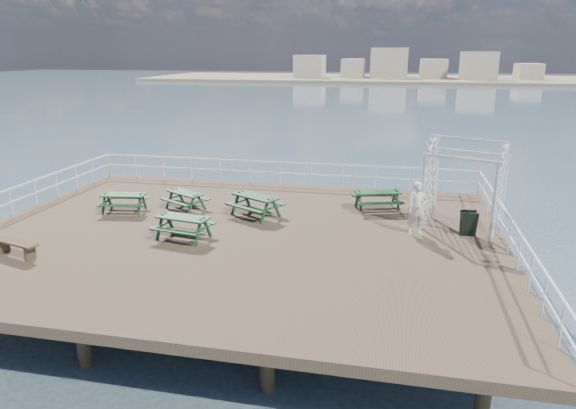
{
  "coord_description": "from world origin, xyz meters",
  "views": [
    {
      "loc": [
        5.25,
        -15.98,
        6.04
      ],
      "look_at": [
        1.82,
        0.09,
        1.1
      ],
      "focal_mm": 32.0,
      "sensor_mm": 36.0,
      "label": 1
    }
  ],
  "objects_px": {
    "picnic_table_a": "(124,199)",
    "picnic_table_d": "(185,197)",
    "picnic_table_c": "(377,196)",
    "trellis_arbor": "(463,190)",
    "picnic_table_b": "(255,201)",
    "person": "(417,208)",
    "flat_bench_near": "(16,245)",
    "picnic_table_e": "(183,223)"
  },
  "relations": [
    {
      "from": "picnic_table_d",
      "to": "person",
      "type": "height_order",
      "value": "person"
    },
    {
      "from": "picnic_table_b",
      "to": "flat_bench_near",
      "type": "xyz_separation_m",
      "value": [
        -6.08,
        -5.39,
        -0.22
      ]
    },
    {
      "from": "picnic_table_a",
      "to": "flat_bench_near",
      "type": "relative_size",
      "value": 1.11
    },
    {
      "from": "picnic_table_b",
      "to": "person",
      "type": "xyz_separation_m",
      "value": [
        5.91,
        -0.85,
        0.35
      ]
    },
    {
      "from": "picnic_table_a",
      "to": "picnic_table_d",
      "type": "bearing_deg",
      "value": 12.58
    },
    {
      "from": "picnic_table_a",
      "to": "person",
      "type": "bearing_deg",
      "value": -10.55
    },
    {
      "from": "picnic_table_a",
      "to": "picnic_table_e",
      "type": "distance_m",
      "value": 4.13
    },
    {
      "from": "trellis_arbor",
      "to": "person",
      "type": "xyz_separation_m",
      "value": [
        -1.53,
        -0.86,
        -0.51
      ]
    },
    {
      "from": "picnic_table_a",
      "to": "person",
      "type": "distance_m",
      "value": 11.06
    },
    {
      "from": "picnic_table_a",
      "to": "picnic_table_d",
      "type": "distance_m",
      "value": 2.35
    },
    {
      "from": "picnic_table_d",
      "to": "picnic_table_c",
      "type": "bearing_deg",
      "value": 39.11
    },
    {
      "from": "picnic_table_c",
      "to": "flat_bench_near",
      "type": "relative_size",
      "value": 1.26
    },
    {
      "from": "picnic_table_b",
      "to": "person",
      "type": "relative_size",
      "value": 1.27
    },
    {
      "from": "picnic_table_b",
      "to": "picnic_table_c",
      "type": "height_order",
      "value": "picnic_table_b"
    },
    {
      "from": "picnic_table_b",
      "to": "picnic_table_c",
      "type": "relative_size",
      "value": 1.11
    },
    {
      "from": "picnic_table_d",
      "to": "picnic_table_e",
      "type": "xyz_separation_m",
      "value": [
        1.26,
        -3.15,
        0.06
      ]
    },
    {
      "from": "picnic_table_c",
      "to": "picnic_table_d",
      "type": "bearing_deg",
      "value": 173.75
    },
    {
      "from": "picnic_table_b",
      "to": "person",
      "type": "bearing_deg",
      "value": 20.69
    },
    {
      "from": "person",
      "to": "picnic_table_c",
      "type": "bearing_deg",
      "value": 106.98
    },
    {
      "from": "picnic_table_b",
      "to": "flat_bench_near",
      "type": "height_order",
      "value": "picnic_table_b"
    },
    {
      "from": "person",
      "to": "picnic_table_a",
      "type": "bearing_deg",
      "value": 166.57
    },
    {
      "from": "picnic_table_e",
      "to": "person",
      "type": "distance_m",
      "value": 7.88
    },
    {
      "from": "picnic_table_d",
      "to": "trellis_arbor",
      "type": "xyz_separation_m",
      "value": [
        10.4,
        -0.28,
        0.94
      ]
    },
    {
      "from": "flat_bench_near",
      "to": "picnic_table_d",
      "type": "bearing_deg",
      "value": 77.01
    },
    {
      "from": "picnic_table_a",
      "to": "picnic_table_d",
      "type": "xyz_separation_m",
      "value": [
        2.18,
        0.87,
        -0.03
      ]
    },
    {
      "from": "picnic_table_a",
      "to": "person",
      "type": "xyz_separation_m",
      "value": [
        11.05,
        -0.26,
        0.41
      ]
    },
    {
      "from": "picnic_table_a",
      "to": "picnic_table_c",
      "type": "bearing_deg",
      "value": 4.22
    },
    {
      "from": "picnic_table_a",
      "to": "picnic_table_e",
      "type": "height_order",
      "value": "picnic_table_e"
    },
    {
      "from": "picnic_table_b",
      "to": "trellis_arbor",
      "type": "xyz_separation_m",
      "value": [
        7.44,
        0.01,
        0.86
      ]
    },
    {
      "from": "picnic_table_a",
      "to": "picnic_table_b",
      "type": "distance_m",
      "value": 5.18
    },
    {
      "from": "picnic_table_d",
      "to": "flat_bench_near",
      "type": "xyz_separation_m",
      "value": [
        -3.12,
        -5.68,
        -0.14
      ]
    },
    {
      "from": "picnic_table_a",
      "to": "trellis_arbor",
      "type": "distance_m",
      "value": 12.63
    },
    {
      "from": "picnic_table_a",
      "to": "flat_bench_near",
      "type": "distance_m",
      "value": 4.9
    },
    {
      "from": "picnic_table_a",
      "to": "picnic_table_d",
      "type": "height_order",
      "value": "picnic_table_a"
    },
    {
      "from": "picnic_table_c",
      "to": "trellis_arbor",
      "type": "bearing_deg",
      "value": -47.05
    },
    {
      "from": "picnic_table_b",
      "to": "picnic_table_e",
      "type": "height_order",
      "value": "picnic_table_b"
    },
    {
      "from": "picnic_table_c",
      "to": "person",
      "type": "bearing_deg",
      "value": -78.04
    },
    {
      "from": "picnic_table_b",
      "to": "picnic_table_e",
      "type": "relative_size",
      "value": 1.19
    },
    {
      "from": "picnic_table_b",
      "to": "flat_bench_near",
      "type": "distance_m",
      "value": 8.13
    },
    {
      "from": "picnic_table_c",
      "to": "trellis_arbor",
      "type": "relative_size",
      "value": 0.66
    },
    {
      "from": "picnic_table_e",
      "to": "flat_bench_near",
      "type": "distance_m",
      "value": 5.06
    },
    {
      "from": "picnic_table_d",
      "to": "trellis_arbor",
      "type": "distance_m",
      "value": 10.45
    }
  ]
}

